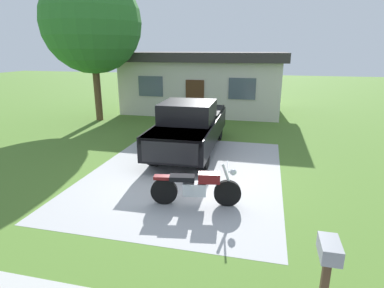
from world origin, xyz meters
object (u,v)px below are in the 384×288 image
Objects in this scene: motorcycle at (196,187)px; shade_tree at (92,23)px; pickup_truck at (191,125)px; neighbor_house at (204,81)px; mailbox at (328,260)px.

motorcycle is 11.84m from shade_tree.
neighbor_house reaches higher than pickup_truck.
shade_tree is 7.10m from neighbor_house.
neighbor_house is (4.93, 4.04, -3.13)m from shade_tree.
mailbox is 16.00m from neighbor_house.
shade_tree is (-9.67, 11.23, 3.94)m from mailbox.
motorcycle is 0.23× the size of neighbor_house.
shade_tree is at bearing 146.36° from pickup_truck.
mailbox is at bearing -72.75° from neighbor_house.
shade_tree is 0.77× the size of neighbor_house.
mailbox reaches higher than motorcycle.
motorcycle is 0.30× the size of shade_tree.
neighbor_house is (-4.74, 15.26, 0.81)m from mailbox.
pickup_truck is 0.59× the size of neighbor_house.
shade_tree reaches higher than motorcycle.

